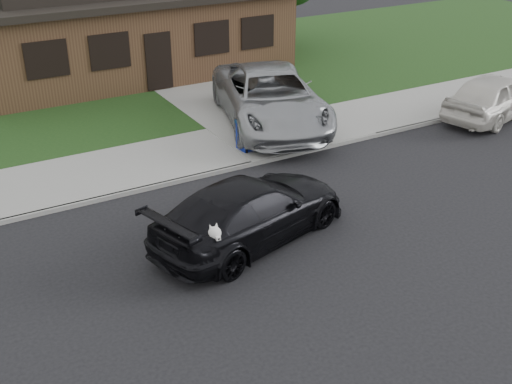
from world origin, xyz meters
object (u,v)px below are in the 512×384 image
recycling_bin (248,135)px  minivan (270,97)px  sedan (250,211)px  white_compact (495,96)px

recycling_bin → minivan: bearing=37.7°
sedan → white_compact: bearing=-91.2°
sedan → white_compact: size_ratio=1.19×
sedan → minivan: size_ratio=0.84×
sedan → minivan: 7.12m
sedan → white_compact: 11.45m
sedan → recycling_bin: sedan is taller
minivan → white_compact: (7.05, -2.88, -0.26)m
sedan → white_compact: (11.05, 2.99, 0.04)m
minivan → white_compact: 7.62m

